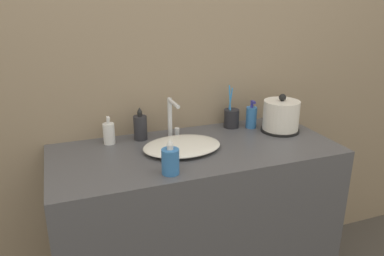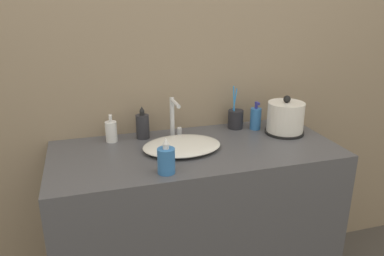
# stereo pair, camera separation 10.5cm
# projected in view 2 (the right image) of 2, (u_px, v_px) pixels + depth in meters

# --- Properties ---
(wall_back) EXTENTS (6.00, 0.04, 2.60)m
(wall_back) POSITION_uv_depth(u_px,v_px,m) (178.00, 46.00, 1.83)
(wall_back) COLOR gray
(wall_back) RESTS_ON ground_plane
(vanity_counter) EXTENTS (1.29, 0.57, 0.88)m
(vanity_counter) POSITION_uv_depth(u_px,v_px,m) (196.00, 230.00, 1.84)
(vanity_counter) COLOR #4C4C51
(vanity_counter) RESTS_ON ground_plane
(sink_basin) EXTENTS (0.35, 0.26, 0.04)m
(sink_basin) POSITION_uv_depth(u_px,v_px,m) (182.00, 146.00, 1.68)
(sink_basin) COLOR silver
(sink_basin) RESTS_ON vanity_counter
(faucet) EXTENTS (0.06, 0.14, 0.20)m
(faucet) POSITION_uv_depth(u_px,v_px,m) (174.00, 116.00, 1.79)
(faucet) COLOR silver
(faucet) RESTS_ON vanity_counter
(electric_kettle) EXTENTS (0.19, 0.19, 0.19)m
(electric_kettle) POSITION_uv_depth(u_px,v_px,m) (285.00, 119.00, 1.86)
(electric_kettle) COLOR black
(electric_kettle) RESTS_ON vanity_counter
(toothbrush_cup) EXTENTS (0.08, 0.08, 0.22)m
(toothbrush_cup) POSITION_uv_depth(u_px,v_px,m) (236.00, 119.00, 1.94)
(toothbrush_cup) COLOR #232328
(toothbrush_cup) RESTS_ON vanity_counter
(lotion_bottle) EXTENTS (0.06, 0.06, 0.15)m
(lotion_bottle) POSITION_uv_depth(u_px,v_px,m) (256.00, 118.00, 1.92)
(lotion_bottle) COLOR #3370B7
(lotion_bottle) RESTS_ON vanity_counter
(shampoo_bottle) EXTENTS (0.06, 0.06, 0.16)m
(shampoo_bottle) POSITION_uv_depth(u_px,v_px,m) (143.00, 126.00, 1.80)
(shampoo_bottle) COLOR #28282D
(shampoo_bottle) RESTS_ON vanity_counter
(mouthwash_bottle) EXTENTS (0.07, 0.07, 0.15)m
(mouthwash_bottle) POSITION_uv_depth(u_px,v_px,m) (166.00, 160.00, 1.44)
(mouthwash_bottle) COLOR #3370B7
(mouthwash_bottle) RESTS_ON vanity_counter
(hand_cream_bottle) EXTENTS (0.05, 0.05, 0.13)m
(hand_cream_bottle) POSITION_uv_depth(u_px,v_px,m) (111.00, 131.00, 1.76)
(hand_cream_bottle) COLOR white
(hand_cream_bottle) RESTS_ON vanity_counter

